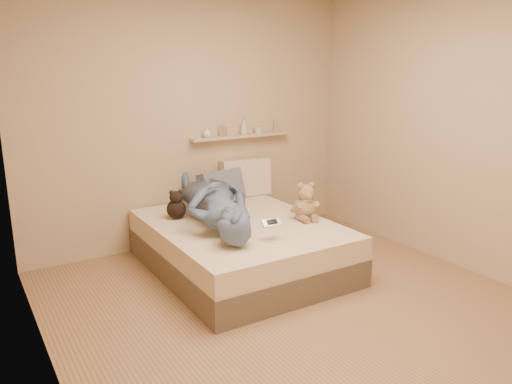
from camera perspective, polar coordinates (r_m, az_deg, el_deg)
room at (r=3.64m, az=5.41°, el=5.48°), size 3.80×3.80×3.80m
bed at (r=4.67m, az=-1.81°, el=-6.14°), size 1.50×1.90×0.45m
game_console at (r=4.10m, az=1.82°, el=-3.54°), size 0.17×0.09×0.06m
teddy_bear at (r=4.67m, az=5.68°, el=-1.37°), size 0.28×0.29×0.36m
dark_plush at (r=4.73m, az=-9.11°, el=-1.60°), size 0.18×0.18×0.28m
pillow_cream at (r=5.50m, az=-1.21°, el=1.66°), size 0.57×0.25×0.41m
pillow_grey at (r=5.21m, az=-3.96°, el=0.58°), size 0.54×0.32×0.37m
person at (r=4.58m, az=-4.83°, el=-1.01°), size 1.00×1.75×0.39m
wall_shelf at (r=5.49m, az=-1.64°, el=6.41°), size 1.20×0.12×0.03m
shelf_bottles at (r=5.43m, az=-2.54°, el=7.20°), size 0.93×0.10×0.18m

